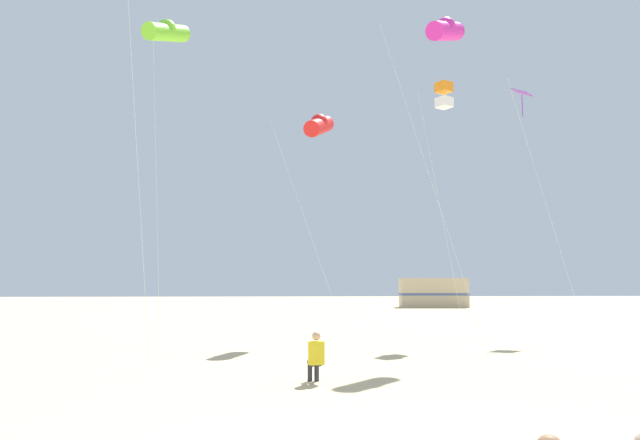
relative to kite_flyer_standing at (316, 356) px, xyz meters
name	(u,v)px	position (x,y,z in m)	size (l,w,h in m)	color
kite_flyer_standing	(316,356)	(0.00, 0.00, 0.00)	(0.38, 0.54, 1.16)	yellow
kite_box_orange	(444,96)	(6.43, 11.41, 9.97)	(1.67, 1.67, 11.18)	silver
kite_diamond_violet	(524,103)	(10.78, 13.01, 10.24)	(3.32, 2.48, 11.61)	silver
kite_tube_scarlet	(319,125)	(0.83, 11.00, 8.39)	(3.09, 3.40, 9.71)	silver
kite_tube_lime	(167,32)	(-5.41, 9.42, 11.69)	(1.69, 2.56, 13.01)	silver
kite_tube_magenta	(446,30)	(5.36, 7.28, 11.12)	(3.60, 3.77, 12.44)	silver
rv_van_tan	(433,293)	(14.08, 42.80, 0.78)	(6.58, 2.76, 2.80)	#C6B28C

